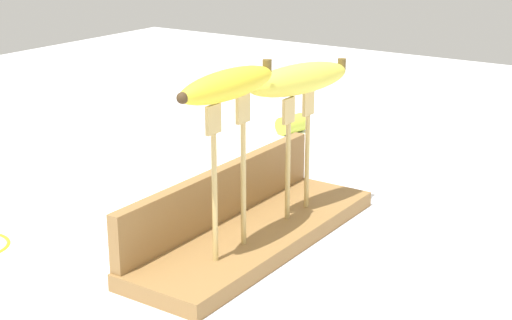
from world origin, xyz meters
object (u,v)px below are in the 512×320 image
object	(u,v)px
banana_raised_right	(299,79)
fork_stand_left	(229,164)
banana_chunk_near	(292,124)
fork_stand_right	(298,143)
banana_raised_left	(228,85)

from	to	relation	value
banana_raised_right	fork_stand_left	bearing A→B (deg)	-180.00
fork_stand_left	banana_raised_right	world-z (taller)	banana_raised_right
banana_chunk_near	fork_stand_left	bearing A→B (deg)	-155.52
fork_stand_right	banana_raised_right	world-z (taller)	banana_raised_right
fork_stand_left	banana_raised_left	xyz separation A→B (m)	(-0.00, 0.00, 0.10)
banana_raised_left	banana_raised_right	distance (m)	0.17
fork_stand_right	banana_chunk_near	xyz separation A→B (m)	(0.42, 0.27, -0.11)
banana_chunk_near	banana_raised_right	bearing A→B (deg)	-147.59
fork_stand_left	banana_chunk_near	bearing A→B (deg)	24.48
fork_stand_left	banana_chunk_near	world-z (taller)	fork_stand_left
banana_raised_left	banana_chunk_near	bearing A→B (deg)	24.48
banana_raised_left	banana_raised_right	bearing A→B (deg)	0.00
fork_stand_left	banana_raised_right	size ratio (longest dim) A/B	1.05
fork_stand_left	banana_raised_right	bearing A→B (deg)	0.00
fork_stand_left	fork_stand_right	world-z (taller)	fork_stand_left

